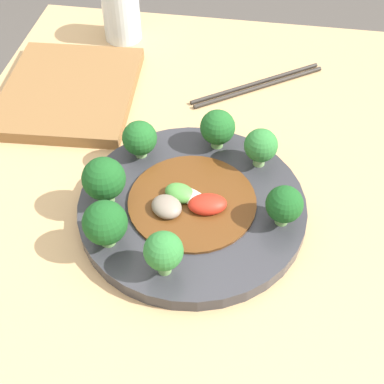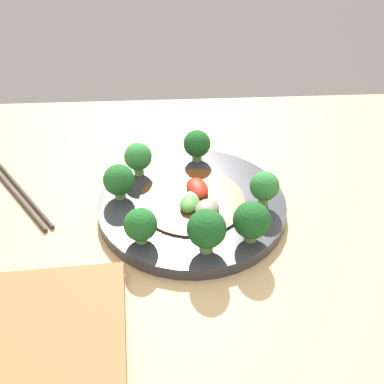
{
  "view_description": "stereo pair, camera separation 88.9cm",
  "coord_description": "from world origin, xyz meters",
  "px_view_note": "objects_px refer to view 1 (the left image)",
  "views": [
    {
      "loc": [
        0.43,
        0.07,
        1.33
      ],
      "look_at": [
        -0.03,
        -0.0,
        0.82
      ],
      "focal_mm": 50.0,
      "sensor_mm": 36.0,
      "label": 1
    },
    {
      "loc": [
        -0.07,
        -0.66,
        1.34
      ],
      "look_at": [
        -0.03,
        -0.0,
        0.82
      ],
      "focal_mm": 50.0,
      "sensor_mm": 36.0,
      "label": 2
    }
  ],
  "objects_px": {
    "broccoli_southwest": "(140,138)",
    "drinking_glass": "(121,14)",
    "chopsticks": "(258,85)",
    "cutting_board": "(70,91)",
    "plate": "(192,207)",
    "broccoli_south": "(104,179)",
    "broccoli_east": "(163,252)",
    "broccoli_northwest": "(261,146)",
    "stirfry_center": "(190,201)",
    "broccoli_north": "(284,205)",
    "broccoli_west": "(218,128)",
    "broccoli_southeast": "(105,223)"
  },
  "relations": [
    {
      "from": "broccoli_southwest",
      "to": "chopsticks",
      "type": "height_order",
      "value": "broccoli_southwest"
    },
    {
      "from": "broccoli_southeast",
      "to": "broccoli_west",
      "type": "bearing_deg",
      "value": 150.54
    },
    {
      "from": "plate",
      "to": "chopsticks",
      "type": "distance_m",
      "value": 0.3
    },
    {
      "from": "stirfry_center",
      "to": "drinking_glass",
      "type": "distance_m",
      "value": 0.46
    },
    {
      "from": "broccoli_northwest",
      "to": "plate",
      "type": "bearing_deg",
      "value": -43.4
    },
    {
      "from": "broccoli_west",
      "to": "drinking_glass",
      "type": "distance_m",
      "value": 0.37
    },
    {
      "from": "broccoli_north",
      "to": "stirfry_center",
      "type": "bearing_deg",
      "value": -95.28
    },
    {
      "from": "broccoli_south",
      "to": "chopsticks",
      "type": "bearing_deg",
      "value": 150.05
    },
    {
      "from": "broccoli_southeast",
      "to": "broccoli_north",
      "type": "xyz_separation_m",
      "value": [
        -0.07,
        0.21,
        -0.0
      ]
    },
    {
      "from": "broccoli_east",
      "to": "broccoli_southwest",
      "type": "xyz_separation_m",
      "value": [
        -0.19,
        -0.07,
        -0.01
      ]
    },
    {
      "from": "plate",
      "to": "drinking_glass",
      "type": "xyz_separation_m",
      "value": [
        -0.41,
        -0.2,
        0.04
      ]
    },
    {
      "from": "broccoli_southeast",
      "to": "chopsticks",
      "type": "xyz_separation_m",
      "value": [
        -0.38,
        0.16,
        -0.05
      ]
    },
    {
      "from": "plate",
      "to": "broccoli_west",
      "type": "bearing_deg",
      "value": 170.82
    },
    {
      "from": "stirfry_center",
      "to": "drinking_glass",
      "type": "height_order",
      "value": "drinking_glass"
    },
    {
      "from": "broccoli_south",
      "to": "broccoli_east",
      "type": "bearing_deg",
      "value": 44.67
    },
    {
      "from": "broccoli_north",
      "to": "chopsticks",
      "type": "bearing_deg",
      "value": -170.65
    },
    {
      "from": "broccoli_southwest",
      "to": "drinking_glass",
      "type": "distance_m",
      "value": 0.35
    },
    {
      "from": "broccoli_southwest",
      "to": "broccoli_southeast",
      "type": "bearing_deg",
      "value": -1.96
    },
    {
      "from": "broccoli_northwest",
      "to": "broccoli_southwest",
      "type": "relative_size",
      "value": 1.04
    },
    {
      "from": "chopsticks",
      "to": "cutting_board",
      "type": "relative_size",
      "value": 0.83
    },
    {
      "from": "broccoli_west",
      "to": "drinking_glass",
      "type": "bearing_deg",
      "value": -143.98
    },
    {
      "from": "chopsticks",
      "to": "stirfry_center",
      "type": "bearing_deg",
      "value": -13.07
    },
    {
      "from": "broccoli_southwest",
      "to": "broccoli_west",
      "type": "bearing_deg",
      "value": 109.05
    },
    {
      "from": "broccoli_west",
      "to": "broccoli_south",
      "type": "bearing_deg",
      "value": -45.11
    },
    {
      "from": "broccoli_west",
      "to": "broccoli_southwest",
      "type": "height_order",
      "value": "broccoli_west"
    },
    {
      "from": "broccoli_northwest",
      "to": "chopsticks",
      "type": "height_order",
      "value": "broccoli_northwest"
    },
    {
      "from": "stirfry_center",
      "to": "drinking_glass",
      "type": "relative_size",
      "value": 1.74
    },
    {
      "from": "broccoli_southwest",
      "to": "stirfry_center",
      "type": "distance_m",
      "value": 0.12
    },
    {
      "from": "broccoli_east",
      "to": "broccoli_west",
      "type": "relative_size",
      "value": 1.04
    },
    {
      "from": "broccoli_east",
      "to": "broccoli_southwest",
      "type": "bearing_deg",
      "value": -159.42
    },
    {
      "from": "broccoli_east",
      "to": "drinking_glass",
      "type": "relative_size",
      "value": 0.64
    },
    {
      "from": "broccoli_north",
      "to": "broccoli_west",
      "type": "bearing_deg",
      "value": -142.63
    },
    {
      "from": "plate",
      "to": "broccoli_east",
      "type": "distance_m",
      "value": 0.12
    },
    {
      "from": "broccoli_east",
      "to": "broccoli_southwest",
      "type": "distance_m",
      "value": 0.2
    },
    {
      "from": "chopsticks",
      "to": "broccoli_east",
      "type": "bearing_deg",
      "value": -11.4
    },
    {
      "from": "broccoli_southwest",
      "to": "broccoli_north",
      "type": "bearing_deg",
      "value": 65.37
    },
    {
      "from": "broccoli_north",
      "to": "chopsticks",
      "type": "relative_size",
      "value": 0.27
    },
    {
      "from": "broccoli_south",
      "to": "stirfry_center",
      "type": "bearing_deg",
      "value": 95.48
    },
    {
      "from": "broccoli_west",
      "to": "drinking_glass",
      "type": "height_order",
      "value": "drinking_glass"
    },
    {
      "from": "broccoli_south",
      "to": "stirfry_center",
      "type": "relative_size",
      "value": 0.41
    },
    {
      "from": "broccoli_northwest",
      "to": "broccoli_southeast",
      "type": "bearing_deg",
      "value": -46.1
    },
    {
      "from": "plate",
      "to": "stirfry_center",
      "type": "distance_m",
      "value": 0.02
    },
    {
      "from": "broccoli_east",
      "to": "broccoli_northwest",
      "type": "height_order",
      "value": "broccoli_east"
    },
    {
      "from": "broccoli_north",
      "to": "broccoli_west",
      "type": "height_order",
      "value": "broccoli_west"
    },
    {
      "from": "plate",
      "to": "broccoli_south",
      "type": "xyz_separation_m",
      "value": [
        0.01,
        -0.11,
        0.05
      ]
    },
    {
      "from": "broccoli_southeast",
      "to": "broccoli_north",
      "type": "height_order",
      "value": "broccoli_southeast"
    },
    {
      "from": "broccoli_east",
      "to": "broccoli_south",
      "type": "relative_size",
      "value": 0.89
    },
    {
      "from": "broccoli_south",
      "to": "drinking_glass",
      "type": "relative_size",
      "value": 0.71
    },
    {
      "from": "plate",
      "to": "broccoli_east",
      "type": "xyz_separation_m",
      "value": [
        0.11,
        -0.02,
        0.05
      ]
    },
    {
      "from": "chopsticks",
      "to": "cutting_board",
      "type": "bearing_deg",
      "value": -76.36
    }
  ]
}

